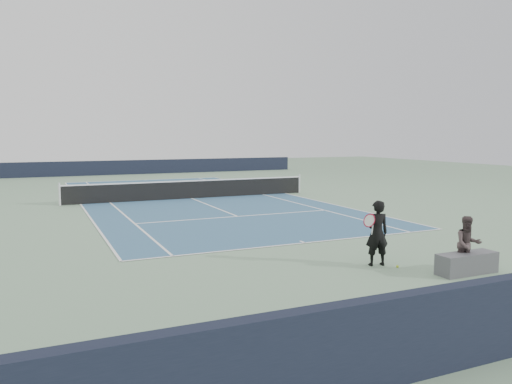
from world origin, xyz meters
name	(u,v)px	position (x,y,z in m)	size (l,w,h in m)	color
ground	(192,199)	(0.00, 0.00, 0.00)	(80.00, 80.00, 0.00)	gray
court_surface	(192,198)	(0.00, 0.00, 0.01)	(10.97, 23.77, 0.01)	#345B7B
tennis_net	(191,189)	(0.00, 0.00, 0.50)	(12.90, 0.10, 1.07)	silver
windscreen_far	(130,167)	(0.00, 17.88, 0.60)	(30.00, 0.25, 1.20)	black
tennis_player	(377,233)	(0.35, -14.88, 0.83)	(0.81, 0.58, 1.66)	black
tennis_ball	(397,266)	(0.70, -15.29, 0.03)	(0.07, 0.07, 0.07)	#C5E32E
spectator_bench	(467,253)	(1.85, -16.38, 0.50)	(1.63, 1.06, 1.38)	#4F4F53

